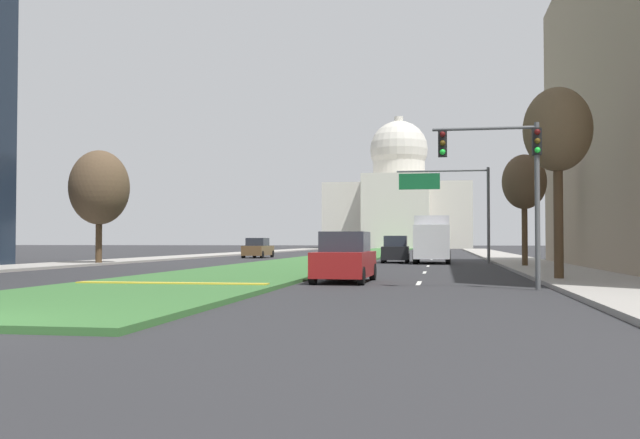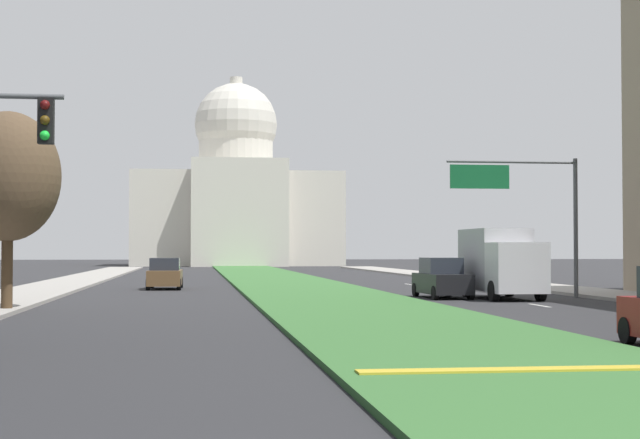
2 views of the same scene
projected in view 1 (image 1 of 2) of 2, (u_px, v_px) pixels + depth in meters
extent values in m
plane|color=#2B2B2D|center=(363.00, 254.00, 78.71)|extent=(298.35, 298.35, 0.00)
cube|color=#386B33|center=(356.00, 255.00, 72.03)|extent=(7.11, 122.05, 0.14)
cube|color=gold|center=(171.00, 283.00, 22.98)|extent=(6.40, 0.50, 0.04)
cube|color=silver|center=(419.00, 283.00, 25.61)|extent=(0.16, 2.40, 0.01)
cube|color=silver|center=(425.00, 272.00, 34.19)|extent=(0.16, 2.40, 0.01)
cube|color=silver|center=(428.00, 266.00, 42.81)|extent=(0.16, 2.40, 0.01)
cube|color=silver|center=(432.00, 259.00, 57.75)|extent=(0.16, 2.40, 0.01)
cube|color=silver|center=(433.00, 257.00, 66.52)|extent=(0.16, 2.40, 0.01)
cube|color=#9E9991|center=(200.00, 256.00, 67.72)|extent=(4.00, 122.05, 0.15)
cube|color=#9E9991|center=(504.00, 257.00, 62.98)|extent=(4.00, 122.05, 0.15)
cube|color=beige|center=(399.00, 217.00, 145.70)|extent=(28.82, 19.66, 12.90)
cube|color=beige|center=(395.00, 211.00, 134.07)|extent=(12.68, 4.00, 14.19)
cylinder|color=beige|center=(399.00, 172.00, 145.97)|extent=(10.56, 10.56, 5.23)
sphere|color=beige|center=(399.00, 150.00, 146.11)|extent=(11.80, 11.80, 11.80)
cylinder|color=beige|center=(399.00, 124.00, 146.27)|extent=(1.80, 1.80, 3.00)
cylinder|color=#515456|center=(537.00, 206.00, 22.00)|extent=(0.16, 0.16, 5.20)
cube|color=black|center=(537.00, 142.00, 22.06)|extent=(0.28, 0.24, 0.84)
sphere|color=#510F0F|center=(537.00, 132.00, 21.93)|extent=(0.18, 0.18, 0.18)
sphere|color=#4C380F|center=(537.00, 141.00, 21.92)|extent=(0.18, 0.18, 0.18)
sphere|color=#1ED838|center=(537.00, 150.00, 21.91)|extent=(0.18, 0.18, 0.18)
cylinder|color=#515456|center=(484.00, 128.00, 22.34)|extent=(3.20, 0.10, 0.10)
cube|color=black|center=(443.00, 144.00, 22.55)|extent=(0.28, 0.24, 0.84)
sphere|color=#510F0F|center=(443.00, 134.00, 22.42)|extent=(0.18, 0.18, 0.18)
sphere|color=#4C380F|center=(443.00, 143.00, 22.41)|extent=(0.18, 0.18, 0.18)
sphere|color=#1ED838|center=(443.00, 152.00, 22.40)|extent=(0.18, 0.18, 0.18)
cylinder|color=#515456|center=(488.00, 215.00, 48.13)|extent=(0.20, 0.20, 6.50)
cylinder|color=#515456|center=(442.00, 171.00, 48.74)|extent=(6.16, 0.12, 0.12)
cube|color=#146033|center=(419.00, 181.00, 48.93)|extent=(2.80, 0.08, 1.10)
cylinder|color=#4C3823|center=(558.00, 216.00, 26.16)|extent=(0.34, 0.34, 4.86)
ellipsoid|color=brown|center=(558.00, 129.00, 26.25)|extent=(2.49, 2.49, 3.12)
cylinder|color=#4C3823|center=(99.00, 235.00, 44.60)|extent=(0.40, 0.40, 3.70)
ellipsoid|color=brown|center=(99.00, 187.00, 44.69)|extent=(3.74, 3.74, 4.67)
cylinder|color=#4C3823|center=(525.00, 232.00, 39.70)|extent=(0.32, 0.32, 4.05)
ellipsoid|color=brown|center=(524.00, 182.00, 39.78)|extent=(2.45, 2.45, 3.07)
cube|color=maroon|center=(344.00, 264.00, 26.18)|extent=(1.97, 4.19, 0.90)
cube|color=#282D38|center=(345.00, 242.00, 26.37)|extent=(1.69, 2.03, 0.74)
cylinder|color=black|center=(361.00, 276.00, 24.42)|extent=(0.24, 0.65, 0.64)
cylinder|color=black|center=(313.00, 275.00, 24.75)|extent=(0.24, 0.65, 0.64)
cylinder|color=black|center=(373.00, 272.00, 27.60)|extent=(0.24, 0.65, 0.64)
cylinder|color=black|center=(330.00, 271.00, 27.93)|extent=(0.24, 0.65, 0.64)
cube|color=black|center=(396.00, 253.00, 49.53)|extent=(1.89, 4.44, 0.91)
cube|color=#282D38|center=(396.00, 241.00, 49.73)|extent=(1.62, 2.15, 0.74)
cylinder|color=black|center=(407.00, 259.00, 47.68)|extent=(0.24, 0.65, 0.64)
cylinder|color=black|center=(382.00, 259.00, 47.91)|extent=(0.24, 0.65, 0.64)
cylinder|color=black|center=(408.00, 257.00, 51.13)|extent=(0.24, 0.65, 0.64)
cylinder|color=black|center=(385.00, 257.00, 51.37)|extent=(0.24, 0.65, 0.64)
cube|color=brown|center=(258.00, 251.00, 63.56)|extent=(1.92, 4.44, 0.85)
cube|color=#282D38|center=(258.00, 242.00, 63.41)|extent=(1.66, 2.14, 0.70)
cylinder|color=black|center=(254.00, 254.00, 65.43)|extent=(0.23, 0.64, 0.64)
cylinder|color=black|center=(272.00, 254.00, 65.12)|extent=(0.23, 0.64, 0.64)
cylinder|color=black|center=(243.00, 255.00, 61.98)|extent=(0.23, 0.64, 0.64)
cylinder|color=black|center=(262.00, 255.00, 61.67)|extent=(0.23, 0.64, 0.64)
cube|color=silver|center=(432.00, 242.00, 46.02)|extent=(2.30, 2.00, 2.20)
cube|color=#B2B2B7|center=(432.00, 237.00, 49.18)|extent=(2.30, 4.40, 2.80)
cylinder|color=black|center=(448.00, 257.00, 45.81)|extent=(0.30, 0.90, 0.90)
cylinder|color=black|center=(415.00, 257.00, 46.16)|extent=(0.30, 0.90, 0.90)
cylinder|color=black|center=(448.00, 256.00, 50.05)|extent=(0.30, 0.90, 0.90)
cylinder|color=black|center=(418.00, 256.00, 50.40)|extent=(0.30, 0.90, 0.90)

